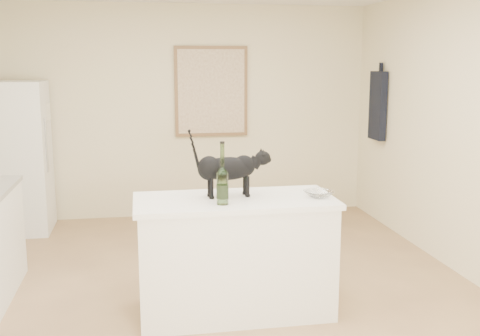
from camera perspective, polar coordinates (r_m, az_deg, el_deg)
name	(u,v)px	position (r m, az deg, el deg)	size (l,w,h in m)	color
floor	(219,301)	(4.75, -2.16, -13.14)	(5.50, 5.50, 0.00)	tan
wall_back	(187,112)	(7.11, -5.31, 5.59)	(4.50, 4.50, 0.00)	beige
wall_front	(342,265)	(1.77, 10.11, -9.55)	(4.50, 4.50, 0.00)	beige
island_base	(235,258)	(4.42, -0.53, -8.97)	(1.44, 0.67, 0.86)	white
island_top	(235,201)	(4.29, -0.54, -3.30)	(1.50, 0.70, 0.04)	white
fridge	(17,158)	(6.88, -21.36, 0.96)	(0.68, 0.68, 1.70)	white
artwork_frame	(211,91)	(7.09, -2.88, 7.63)	(0.90, 0.03, 1.10)	brown
artwork_canvas	(211,92)	(7.07, -2.86, 7.62)	(0.82, 0.00, 1.02)	beige
hanging_garment	(378,106)	(6.96, 13.58, 6.06)	(0.08, 0.34, 0.80)	black
black_cat	(227,172)	(4.29, -1.28, -0.36)	(0.55, 0.17, 0.39)	black
wine_bottle	(222,177)	(4.06, -1.77, -0.89)	(0.09, 0.09, 0.40)	#2F5723
glass_bowl	(319,194)	(4.35, 7.84, -2.58)	(0.21, 0.21, 0.05)	white
fridge_paper	(47,112)	(6.83, -18.68, 5.31)	(0.01, 0.15, 0.20)	silver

